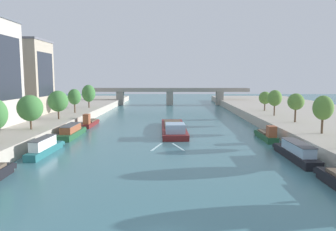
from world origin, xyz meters
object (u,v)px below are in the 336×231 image
at_px(tree_left_nearest, 58,101).
at_px(tree_right_distant, 265,98).
at_px(moored_boat_right_second, 267,135).
at_px(moored_boat_left_upstream, 45,147).
at_px(barge_midriver, 174,128).
at_px(bridge_far, 170,94).
at_px(moored_boat_left_lone, 90,122).
at_px(tree_right_past_mid, 275,98).
at_px(moored_boat_left_downstream, 72,132).
at_px(moored_boat_right_lone, 296,152).
at_px(tree_left_past_mid, 30,108).
at_px(tree_left_third, 89,93).
at_px(tree_right_third, 323,108).
at_px(tree_left_distant, 74,97).
at_px(tree_right_far, 296,102).

distance_m(tree_left_nearest, tree_right_distant, 54.64).
xyz_separation_m(moored_boat_right_second, tree_left_nearest, (-42.78, 11.76, 5.37)).
bearing_deg(moored_boat_left_upstream, barge_midriver, 45.71).
height_order(tree_right_distant, bridge_far, tree_right_distant).
xyz_separation_m(moored_boat_left_lone, bridge_far, (18.50, 59.08, 3.61)).
bearing_deg(tree_right_past_mid, moored_boat_left_downstream, -159.63).
relative_size(barge_midriver, bridge_far, 0.36).
distance_m(moored_boat_left_upstream, moored_boat_left_lone, 27.78).
bearing_deg(bridge_far, tree_right_distant, -58.82).
xyz_separation_m(moored_boat_right_lone, tree_left_past_mid, (-42.81, 12.21, 5.00)).
relative_size(moored_boat_left_downstream, tree_left_third, 1.75).
bearing_deg(moored_boat_left_lone, moored_boat_right_lone, -39.57).
bearing_deg(tree_right_distant, tree_left_nearest, -159.56).
height_order(tree_left_past_mid, tree_right_third, tree_right_third).
height_order(tree_left_third, bridge_far, tree_left_third).
xyz_separation_m(tree_right_third, tree_right_distant, (1.07, 36.71, -0.71)).
bearing_deg(tree_left_third, tree_left_nearest, -89.52).
height_order(moored_boat_left_downstream, tree_left_nearest, tree_left_nearest).
xyz_separation_m(moored_boat_left_downstream, tree_left_nearest, (-5.71, 9.19, 5.23)).
bearing_deg(moored_boat_left_downstream, tree_right_distant, 31.86).
distance_m(moored_boat_right_second, tree_right_distant, 32.34).
bearing_deg(tree_left_distant, tree_right_past_mid, -6.16).
xyz_separation_m(tree_left_nearest, tree_left_distant, (-0.23, 12.74, 0.17)).
height_order(barge_midriver, tree_left_past_mid, tree_left_past_mid).
height_order(barge_midriver, moored_boat_left_lone, moored_boat_left_lone).
bearing_deg(tree_right_far, tree_right_third, -93.01).
bearing_deg(tree_left_nearest, tree_right_past_mid, 8.29).
relative_size(tree_left_past_mid, tree_left_distant, 0.99).
relative_size(moored_boat_left_lone, tree_right_distant, 2.01).
xyz_separation_m(moored_boat_left_upstream, tree_left_third, (-6.29, 50.53, 5.54)).
bearing_deg(moored_boat_left_lone, tree_right_past_mid, 3.78).
distance_m(tree_right_past_mid, bridge_far, 61.82).
relative_size(moored_boat_left_upstream, tree_left_distant, 1.79).
bearing_deg(tree_right_far, moored_boat_right_second, -136.58).
relative_size(moored_boat_right_lone, tree_right_third, 2.05).
bearing_deg(tree_left_distant, tree_right_distant, 7.02).
xyz_separation_m(moored_boat_left_downstream, tree_right_past_mid, (44.42, 16.50, 5.48)).
distance_m(moored_boat_left_upstream, moored_boat_right_second, 38.51).
relative_size(barge_midriver, tree_left_nearest, 3.76).
bearing_deg(tree_left_past_mid, bridge_far, 72.46).
bearing_deg(tree_left_nearest, bridge_far, 69.01).
height_order(tree_left_distant, bridge_far, tree_left_distant).
height_order(moored_boat_right_second, bridge_far, bridge_far).
xyz_separation_m(tree_left_nearest, tree_right_third, (50.13, -17.64, 0.25)).
bearing_deg(moored_boat_left_downstream, tree_right_third, -10.77).
bearing_deg(tree_right_third, tree_left_nearest, 160.62).
bearing_deg(bridge_far, tree_left_third, -124.07).
bearing_deg(moored_boat_left_downstream, moored_boat_right_second, -3.97).
distance_m(moored_boat_left_upstream, moored_boat_left_downstream, 14.22).
bearing_deg(bridge_far, moored_boat_left_upstream, -101.88).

